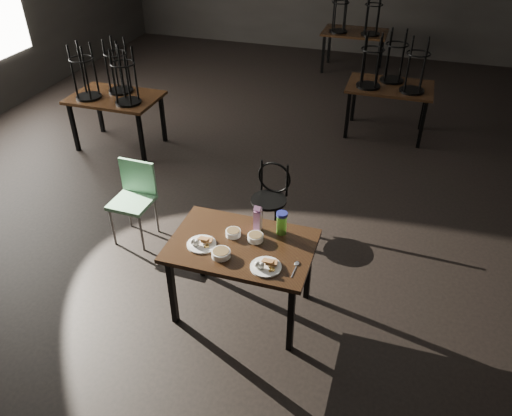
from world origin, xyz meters
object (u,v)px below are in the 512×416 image
(main_table, at_px, (242,251))
(bentwood_chair, at_px, (271,193))
(water_bottle, at_px, (282,223))
(school_chair, at_px, (134,194))
(juice_carton, at_px, (258,219))

(main_table, height_order, bentwood_chair, bentwood_chair)
(water_bottle, xyz_separation_m, bentwood_chair, (-0.37, 0.98, -0.38))
(main_table, distance_m, school_chair, 1.60)
(water_bottle, xyz_separation_m, school_chair, (-1.70, 0.47, -0.34))
(bentwood_chair, xyz_separation_m, school_chair, (-1.33, -0.51, 0.04))
(school_chair, bearing_deg, main_table, -24.85)
(juice_carton, height_order, water_bottle, juice_carton)
(water_bottle, bearing_deg, school_chair, 164.64)
(water_bottle, relative_size, bentwood_chair, 0.26)
(water_bottle, bearing_deg, juice_carton, -176.36)
(main_table, bearing_deg, juice_carton, 73.52)
(water_bottle, distance_m, bentwood_chair, 1.11)
(juice_carton, bearing_deg, water_bottle, 3.64)
(juice_carton, xyz_separation_m, water_bottle, (0.21, 0.01, -0.01))
(juice_carton, relative_size, water_bottle, 1.16)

